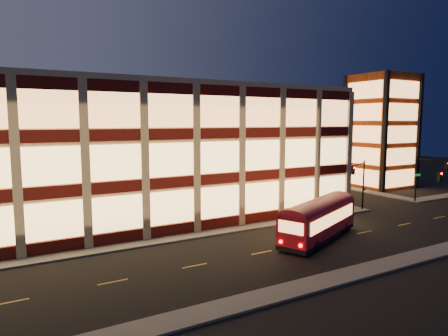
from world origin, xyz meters
TOP-DOWN VIEW (x-y plane):
  - ground at (0.00, 0.00)m, footprint 200.00×200.00m
  - sidewalk_office_south at (-3.00, 1.00)m, footprint 54.00×2.00m
  - sidewalk_office_east at (23.00, 17.00)m, footprint 2.00×30.00m
  - sidewalk_tower_south at (40.00, 1.00)m, footprint 14.00×2.00m
  - sidewalk_tower_west at (34.00, 17.00)m, footprint 2.00×30.00m
  - sidewalk_near at (0.00, -13.00)m, footprint 100.00×2.00m
  - office_building at (-2.91, 16.91)m, footprint 50.45×30.45m
  - stair_tower at (39.95, 11.95)m, footprint 8.60×8.60m
  - traffic_signal_far at (22.21, 0.24)m, footprint 3.79×1.87m
  - traffic_signal_right at (33.50, -0.62)m, footprint 1.20×4.37m
  - trolley_bus at (10.56, -5.52)m, footprint 10.99×6.82m

SIDE VIEW (x-z plane):
  - ground at x=0.00m, z-range 0.00..0.00m
  - sidewalk_office_south at x=-3.00m, z-range 0.00..0.15m
  - sidewalk_office_east at x=23.00m, z-range 0.00..0.15m
  - sidewalk_tower_south at x=40.00m, z-range 0.00..0.15m
  - sidewalk_tower_west at x=34.00m, z-range 0.00..0.15m
  - sidewalk_near at x=0.00m, z-range 0.00..0.15m
  - trolley_bus at x=10.56m, z-range 0.20..3.86m
  - traffic_signal_right at x=33.50m, z-range 1.10..7.10m
  - traffic_signal_far at x=22.21m, z-range 1.11..7.11m
  - office_building at x=-2.91m, z-range 0.00..14.50m
  - stair_tower at x=39.95m, z-range -0.01..17.99m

